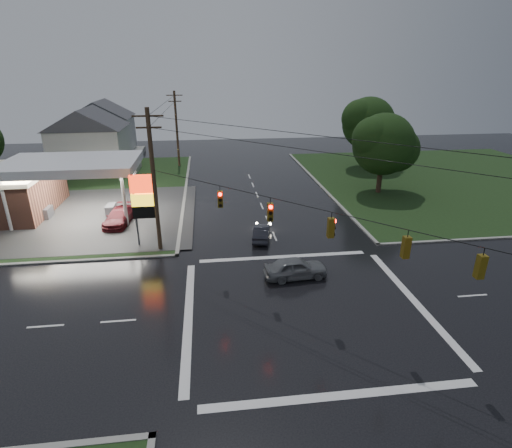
{
  "coord_description": "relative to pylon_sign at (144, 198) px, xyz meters",
  "views": [
    {
      "loc": [
        -5.5,
        -20.13,
        13.73
      ],
      "look_at": [
        -2.17,
        6.56,
        3.0
      ],
      "focal_mm": 28.0,
      "sensor_mm": 36.0,
      "label": 1
    }
  ],
  "objects": [
    {
      "name": "house_near",
      "position": [
        -10.45,
        25.5,
        0.39
      ],
      "size": [
        11.05,
        8.48,
        8.6
      ],
      "color": "silver",
      "rests_on": "ground"
    },
    {
      "name": "house_far",
      "position": [
        -11.45,
        37.5,
        0.39
      ],
      "size": [
        11.05,
        8.48,
        8.6
      ],
      "color": "silver",
      "rests_on": "ground"
    },
    {
      "name": "utility_pole_nw",
      "position": [
        1.0,
        -1.0,
        1.71
      ],
      "size": [
        2.2,
        0.32,
        11.0
      ],
      "color": "#382619",
      "rests_on": "ground"
    },
    {
      "name": "tree_ne_near",
      "position": [
        24.64,
        11.49,
        1.55
      ],
      "size": [
        7.99,
        6.8,
        8.98
      ],
      "color": "black",
      "rests_on": "ground"
    },
    {
      "name": "grass_nw",
      "position": [
        -15.5,
        15.5,
        -3.97
      ],
      "size": [
        36.0,
        36.0,
        0.08
      ],
      "primitive_type": "cube",
      "color": "black",
      "rests_on": "ground"
    },
    {
      "name": "ground",
      "position": [
        10.5,
        -10.5,
        -4.01
      ],
      "size": [
        120.0,
        120.0,
        0.0
      ],
      "primitive_type": "plane",
      "color": "black",
      "rests_on": "ground"
    },
    {
      "name": "tree_ne_far",
      "position": [
        27.65,
        23.49,
        2.17
      ],
      "size": [
        8.46,
        7.2,
        9.8
      ],
      "color": "black",
      "rests_on": "ground"
    },
    {
      "name": "car_crossing",
      "position": [
        10.74,
        -6.77,
        -3.27
      ],
      "size": [
        4.47,
        2.1,
        1.48
      ],
      "primitive_type": "imported",
      "rotation": [
        0.0,
        0.0,
        1.65
      ],
      "color": "slate",
      "rests_on": "ground"
    },
    {
      "name": "car_north",
      "position": [
        9.31,
        0.04,
        -3.4
      ],
      "size": [
        2.05,
        3.88,
        1.22
      ],
      "primitive_type": "imported",
      "rotation": [
        0.0,
        0.0,
        2.93
      ],
      "color": "black",
      "rests_on": "ground"
    },
    {
      "name": "utility_pole_n",
      "position": [
        1.0,
        27.5,
        1.46
      ],
      "size": [
        2.2,
        0.32,
        10.5
      ],
      "color": "#382619",
      "rests_on": "ground"
    },
    {
      "name": "pylon_sign",
      "position": [
        0.0,
        0.0,
        0.0
      ],
      "size": [
        2.0,
        0.35,
        6.0
      ],
      "color": "#59595E",
      "rests_on": "ground"
    },
    {
      "name": "traffic_signals",
      "position": [
        10.52,
        -10.52,
        2.47
      ],
      "size": [
        26.87,
        26.87,
        1.47
      ],
      "color": "black",
      "rests_on": "ground"
    },
    {
      "name": "car_pump",
      "position": [
        -3.28,
        5.12,
        -3.29
      ],
      "size": [
        2.62,
        5.16,
        1.43
      ],
      "primitive_type": "imported",
      "rotation": [
        0.0,
        0.0,
        -0.13
      ],
      "color": "#551319",
      "rests_on": "ground"
    },
    {
      "name": "grass_ne",
      "position": [
        36.5,
        15.5,
        -3.97
      ],
      "size": [
        36.0,
        36.0,
        0.08
      ],
      "primitive_type": "cube",
      "color": "black",
      "rests_on": "ground"
    }
  ]
}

